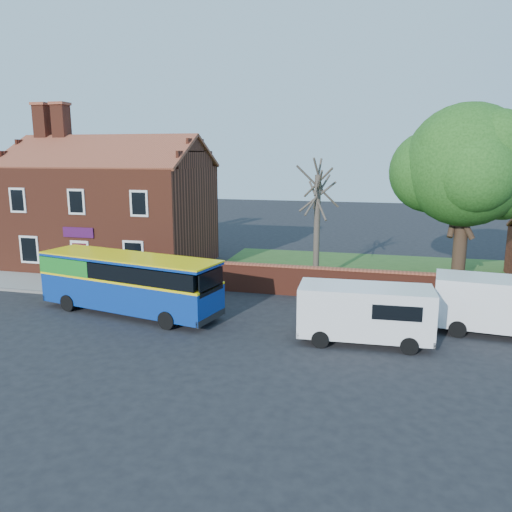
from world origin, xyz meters
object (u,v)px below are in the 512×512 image
(van_near, at_px, (365,311))
(van_far, at_px, (504,304))
(large_tree, at_px, (467,169))
(bus, at_px, (124,280))

(van_near, bearing_deg, van_far, 19.82)
(van_near, height_order, van_far, van_far)
(van_far, xyz_separation_m, large_tree, (-0.73, 7.30, 5.23))
(bus, bearing_deg, large_tree, 40.11)
(van_near, distance_m, van_far, 5.94)
(bus, relative_size, van_near, 1.76)
(bus, relative_size, van_far, 1.67)
(van_near, xyz_separation_m, van_far, (5.50, 2.25, 0.05))
(bus, height_order, large_tree, large_tree)
(van_far, relative_size, large_tree, 0.56)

